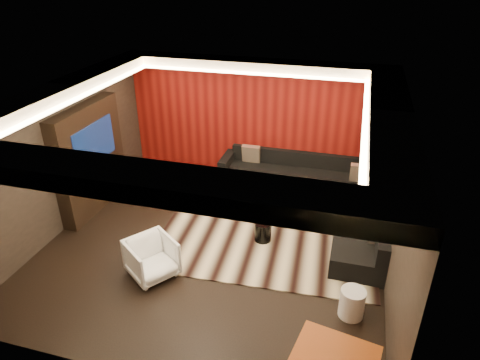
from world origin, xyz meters
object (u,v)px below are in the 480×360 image
(coffee_table, at_px, (240,196))
(sectional_sofa, at_px, (321,195))
(drum_stool, at_px, (263,232))
(white_side_table, at_px, (352,303))
(armchair, at_px, (152,258))

(coffee_table, bearing_deg, sectional_sofa, 8.62)
(drum_stool, xyz_separation_m, white_side_table, (1.67, -1.48, 0.03))
(armchair, bearing_deg, white_side_table, -54.56)
(coffee_table, xyz_separation_m, white_side_table, (2.49, -2.80, 0.11))
(white_side_table, height_order, armchair, armchair)
(sectional_sofa, bearing_deg, white_side_table, -75.97)
(armchair, bearing_deg, drum_stool, -10.97)
(coffee_table, height_order, drum_stool, drum_stool)
(drum_stool, xyz_separation_m, sectional_sofa, (0.90, 1.58, 0.06))
(white_side_table, bearing_deg, sectional_sofa, 104.03)
(white_side_table, bearing_deg, drum_stool, 138.43)
(white_side_table, distance_m, armchair, 3.22)
(armchair, relative_size, sectional_sofa, 0.20)
(drum_stool, height_order, armchair, armchair)
(drum_stool, distance_m, armchair, 2.11)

